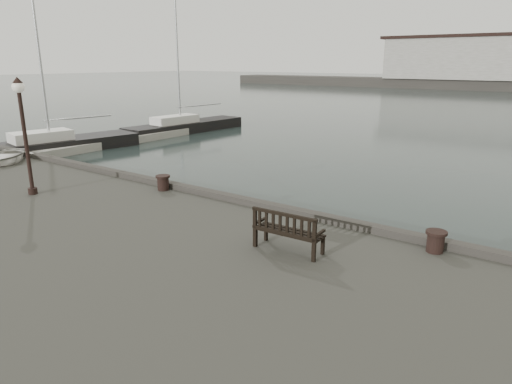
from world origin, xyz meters
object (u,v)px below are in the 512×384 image
lamp_post (23,121)px  dinghy (6,156)px  yacht_b (186,129)px  bench (288,238)px  yacht_a (59,148)px  bollard_right (436,242)px  bollard_left (163,183)px

lamp_post → dinghy: (-5.30, 1.83, -1.97)m
yacht_b → dinghy: bearing=-63.4°
bench → dinghy: (-13.97, 0.96, -0.01)m
dinghy → yacht_a: 10.66m
dinghy → bollard_right: bearing=-44.4°
lamp_post → dinghy: lamp_post is taller
yacht_b → bollard_right: bearing=-31.2°
dinghy → yacht_b: (-7.34, 17.74, -1.58)m
bench → yacht_a: 23.32m
bollard_right → yacht_b: 29.31m
bollard_left → lamp_post: 4.43m
bench → yacht_b: 28.39m
bollard_right → yacht_a: 25.25m
yacht_a → lamp_post: bearing=-23.4°
lamp_post → dinghy: bearing=161.0°
bollard_left → dinghy: bearing=-174.2°
bollard_left → dinghy: size_ratio=0.18×
lamp_post → bench: bearing=5.7°
bench → bollard_left: size_ratio=3.27×
yacht_a → yacht_b: 10.77m
lamp_post → dinghy: 5.94m
yacht_a → dinghy: bearing=-31.2°
yacht_a → bench: bearing=-9.7°
lamp_post → bollard_left: bearing=42.3°
bench → lamp_post: (-8.67, -0.87, 1.96)m
bench → lamp_post: lamp_post is taller
lamp_post → yacht_a: yacht_a is taller
bollard_left → dinghy: dinghy is taller
lamp_post → yacht_a: bearing=146.3°
bollard_left → yacht_a: 17.32m
yacht_b → bollard_left: bearing=-43.3°
dinghy → yacht_b: size_ratio=0.18×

